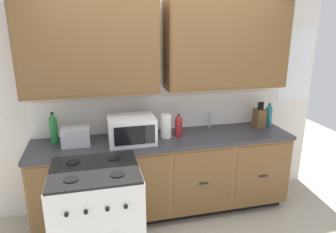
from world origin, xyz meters
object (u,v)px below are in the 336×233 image
object	(u,v)px
bottle_red	(179,125)
toaster	(76,136)
paper_towel_roll	(166,126)
knife_block	(259,118)
stove_range	(98,217)
bottle_green	(53,128)
microwave	(132,130)
bottle_teal	(269,115)

from	to	relation	value
bottle_red	toaster	bearing A→B (deg)	-179.06
toaster	paper_towel_roll	bearing A→B (deg)	0.53
knife_block	bottle_red	size ratio (longest dim) A/B	1.23
stove_range	toaster	distance (m)	0.85
knife_block	paper_towel_roll	distance (m)	1.17
knife_block	bottle_green	distance (m)	2.34
microwave	bottle_red	xyz separation A→B (m)	(0.53, 0.07, -0.02)
knife_block	toaster	bearing A→B (deg)	-177.57
bottle_red	bottle_green	xyz separation A→B (m)	(-1.31, 0.11, 0.04)
paper_towel_roll	knife_block	bearing A→B (deg)	3.97
knife_block	paper_towel_roll	size ratio (longest dim) A/B	1.19
toaster	bottle_green	distance (m)	0.26
microwave	knife_block	distance (m)	1.56
toaster	bottle_teal	size ratio (longest dim) A/B	1.01
bottle_teal	toaster	bearing A→B (deg)	-177.26
microwave	paper_towel_roll	world-z (taller)	microwave
toaster	bottle_teal	world-z (taller)	bottle_teal
stove_range	microwave	distance (m)	0.92
paper_towel_roll	bottle_green	bearing A→B (deg)	174.01
knife_block	bottle_green	xyz separation A→B (m)	(-2.33, 0.04, 0.04)
bottle_red	bottle_green	world-z (taller)	bottle_green
microwave	bottle_green	size ratio (longest dim) A/B	1.46
bottle_teal	bottle_green	xyz separation A→B (m)	(-2.47, 0.02, 0.02)
microwave	bottle_green	xyz separation A→B (m)	(-0.78, 0.18, 0.02)
microwave	toaster	world-z (taller)	microwave
stove_range	bottle_green	world-z (taller)	bottle_green
stove_range	bottle_red	xyz separation A→B (m)	(0.92, 0.66, 0.57)
knife_block	microwave	bearing A→B (deg)	-174.78
microwave	bottle_red	bearing A→B (deg)	7.57
stove_range	bottle_green	size ratio (longest dim) A/B	2.90
stove_range	microwave	xyz separation A→B (m)	(0.40, 0.59, 0.59)
toaster	knife_block	xyz separation A→B (m)	(2.11, 0.09, 0.02)
toaster	stove_range	bearing A→B (deg)	-75.21
stove_range	knife_block	world-z (taller)	knife_block
microwave	knife_block	size ratio (longest dim) A/B	1.55
microwave	knife_block	xyz separation A→B (m)	(1.55, 0.14, -0.02)
paper_towel_roll	bottle_teal	distance (m)	1.31
toaster	knife_block	distance (m)	2.12
stove_range	bottle_red	world-z (taller)	bottle_red
microwave	toaster	size ratio (longest dim) A/B	1.71
microwave	bottle_green	world-z (taller)	bottle_green
stove_range	bottle_green	distance (m)	1.05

